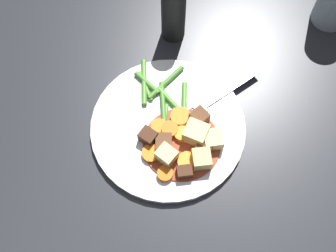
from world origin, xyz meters
TOP-DOWN VIEW (x-y plane):
  - ground_plane at (0.00, 0.00)m, footprint 3.00×3.00m
  - dinner_plate at (0.00, 0.00)m, footprint 0.25×0.25m
  - stew_sauce at (0.04, -0.01)m, footprint 0.12×0.12m
  - carrot_slice_0 at (0.01, 0.02)m, footprint 0.03×0.03m
  - carrot_slice_1 at (0.06, -0.03)m, footprint 0.05×0.05m
  - carrot_slice_2 at (0.01, -0.05)m, footprint 0.04×0.04m
  - carrot_slice_3 at (0.03, 0.00)m, footprint 0.03×0.03m
  - carrot_slice_4 at (0.01, -0.01)m, footprint 0.04×0.04m
  - carrot_slice_5 at (0.05, -0.07)m, footprint 0.03×0.03m
  - carrot_slice_6 at (-0.01, -0.01)m, footprint 0.04×0.04m
  - potato_chunk_0 at (0.05, 0.01)m, footprint 0.04×0.04m
  - potato_chunk_1 at (0.07, 0.02)m, footprint 0.04×0.04m
  - potato_chunk_2 at (0.03, -0.05)m, footprint 0.03×0.03m
  - potato_chunk_3 at (0.08, -0.02)m, footprint 0.04×0.04m
  - meat_chunk_0 at (0.07, -0.05)m, footprint 0.03×0.03m
  - meat_chunk_1 at (0.07, -0.00)m, footprint 0.02×0.02m
  - meat_chunk_2 at (-0.01, -0.04)m, footprint 0.03×0.02m
  - meat_chunk_3 at (0.03, 0.04)m, footprint 0.03×0.03m
  - meat_chunk_4 at (0.01, -0.03)m, footprint 0.04×0.04m
  - green_bean_0 at (-0.08, 0.04)m, footprint 0.06×0.07m
  - green_bean_1 at (0.00, 0.01)m, footprint 0.03×0.06m
  - green_bean_2 at (-0.01, 0.06)m, footprint 0.04×0.05m
  - green_bean_3 at (-0.03, 0.03)m, footprint 0.06×0.06m
  - green_bean_4 at (-0.07, 0.04)m, footprint 0.06×0.02m
  - green_bean_5 at (-0.05, 0.06)m, footprint 0.02×0.08m
  - green_bean_6 at (-0.01, 0.00)m, footprint 0.04×0.06m
  - green_bean_7 at (-0.07, 0.03)m, footprint 0.05×0.04m
  - green_bean_8 at (-0.03, 0.04)m, footprint 0.05×0.02m
  - fork at (0.03, 0.09)m, footprint 0.07×0.17m
  - pepper_mill at (-0.11, 0.16)m, footprint 0.04×0.04m

SIDE VIEW (x-z plane):
  - ground_plane at x=0.00m, z-range 0.00..0.00m
  - dinner_plate at x=0.00m, z-range 0.00..0.01m
  - stew_sauce at x=0.04m, z-range 0.01..0.02m
  - fork at x=0.03m, z-range 0.01..0.02m
  - green_bean_1 at x=0.00m, z-range 0.01..0.02m
  - green_bean_7 at x=-0.07m, z-range 0.01..0.02m
  - green_bean_6 at x=-0.01m, z-range 0.01..0.02m
  - carrot_slice_1 at x=0.06m, z-range 0.01..0.02m
  - green_bean_0 at x=-0.08m, z-range 0.01..0.02m
  - green_bean_2 at x=-0.01m, z-range 0.01..0.02m
  - green_bean_3 at x=-0.03m, z-range 0.01..0.02m
  - carrot_slice_6 at x=-0.01m, z-range 0.01..0.02m
  - green_bean_8 at x=-0.03m, z-range 0.01..0.02m
  - green_bean_5 at x=-0.05m, z-range 0.01..0.02m
  - carrot_slice_2 at x=0.01m, z-range 0.01..0.02m
  - green_bean_4 at x=-0.07m, z-range 0.01..0.02m
  - carrot_slice_5 at x=0.05m, z-range 0.01..0.02m
  - carrot_slice_0 at x=0.01m, z-range 0.01..0.02m
  - carrot_slice_3 at x=0.03m, z-range 0.01..0.02m
  - carrot_slice_4 at x=0.01m, z-range 0.01..0.03m
  - meat_chunk_0 at x=0.07m, z-range 0.01..0.03m
  - meat_chunk_4 at x=0.01m, z-range 0.01..0.03m
  - meat_chunk_1 at x=0.07m, z-range 0.01..0.03m
  - meat_chunk_2 at x=-0.01m, z-range 0.01..0.03m
  - potato_chunk_1 at x=0.07m, z-range 0.01..0.04m
  - meat_chunk_3 at x=0.03m, z-range 0.01..0.04m
  - potato_chunk_3 at x=0.08m, z-range 0.01..0.04m
  - potato_chunk_2 at x=0.03m, z-range 0.01..0.04m
  - potato_chunk_0 at x=0.05m, z-range 0.01..0.04m
  - pepper_mill at x=-0.11m, z-range 0.00..0.12m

